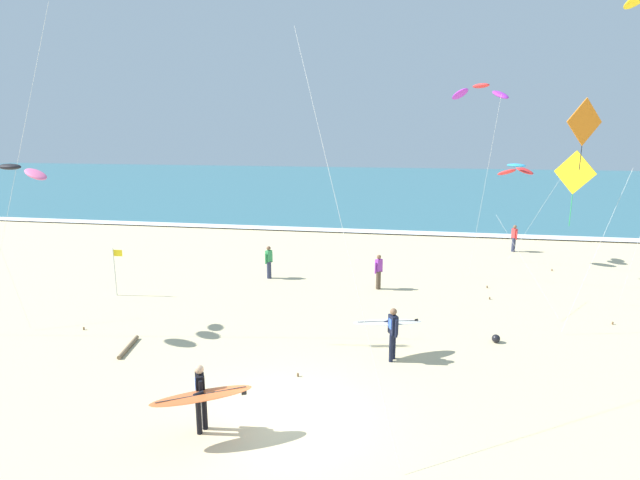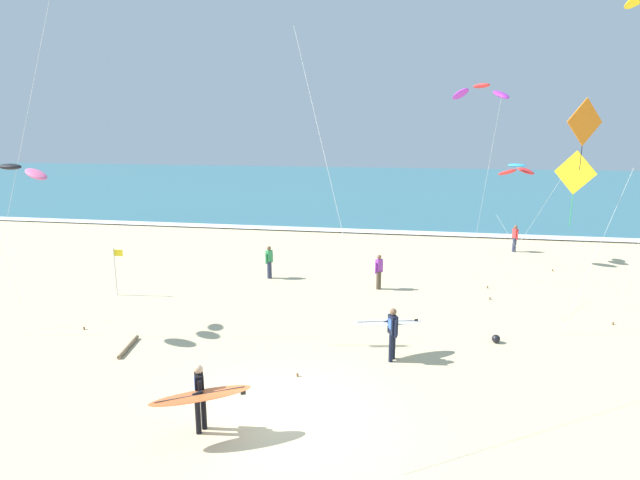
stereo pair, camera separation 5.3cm
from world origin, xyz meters
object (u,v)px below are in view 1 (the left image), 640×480
kite_diamond_golden_distant (573,176)px  bystander_purple_top (379,272)px  kite_diamond_amber_outer (585,127)px  lifeguard_flag (116,267)px  driftwood_log (128,347)px  kite_arc_scarlet_high (481,92)px  beach_ball (496,339)px  kite_arc_cobalt_far (516,170)px  bystander_red_top (514,238)px  bystander_green_top (269,262)px  kite_arc_charcoal_near (10,173)px  surfer_trailing (201,395)px  surfer_lead (391,326)px

kite_diamond_golden_distant → bystander_purple_top: kite_diamond_golden_distant is taller
kite_diamond_amber_outer → lifeguard_flag: size_ratio=3.83×
lifeguard_flag → driftwood_log: (3.38, -4.94, -1.20)m
kite_arc_scarlet_high → beach_ball: size_ratio=32.36×
kite_arc_cobalt_far → driftwood_log: bearing=-135.8°
beach_ball → kite_diamond_golden_distant: bearing=43.1°
bystander_red_top → bystander_green_top: 14.85m
kite_arc_charcoal_near → surfer_trailing: bearing=-29.8°
kite_arc_charcoal_near → bystander_red_top: (19.36, 15.48, -4.80)m
surfer_trailing → kite_diamond_amber_outer: 14.15m
kite_arc_charcoal_near → kite_diamond_golden_distant: 19.35m
kite_arc_cobalt_far → bystander_purple_top: 10.05m
surfer_lead → beach_ball: 4.03m
kite_arc_scarlet_high → bystander_purple_top: 9.33m
kite_arc_scarlet_high → lifeguard_flag: size_ratio=4.31×
bystander_red_top → driftwood_log: bearing=-132.8°
kite_arc_charcoal_near → beach_ball: size_ratio=21.18×
kite_diamond_golden_distant → bystander_purple_top: bearing=158.3°
kite_arc_cobalt_far → driftwood_log: size_ratio=3.23×
surfer_trailing → kite_diamond_golden_distant: (10.27, 9.18, 4.39)m
kite_diamond_golden_distant → bystander_red_top: bearing=87.5°
kite_arc_scarlet_high → kite_diamond_golden_distant: kite_arc_scarlet_high is taller
bystander_purple_top → driftwood_log: bystander_purple_top is taller
surfer_lead → kite_diamond_golden_distant: kite_diamond_golden_distant is taller
kite_diamond_golden_distant → driftwood_log: bearing=-160.8°
kite_diamond_amber_outer → beach_ball: (-2.42, -1.13, -6.98)m
kite_diamond_golden_distant → bystander_green_top: size_ratio=3.98×
surfer_lead → beach_ball: surfer_lead is taller
bystander_red_top → surfer_lead: bearing=-113.1°
surfer_trailing → bystander_green_top: (-1.93, 12.69, -0.24)m
surfer_lead → kite_arc_scarlet_high: kite_arc_scarlet_high is taller
surfer_trailing → bystander_green_top: bearing=98.6°
bystander_red_top → kite_arc_cobalt_far: bearing=-106.1°
bystander_green_top → bystander_purple_top: 5.36m
kite_arc_charcoal_near → driftwood_log: kite_arc_charcoal_near is taller
driftwood_log → bystander_green_top: bearing=74.4°
lifeguard_flag → kite_arc_cobalt_far: bearing=27.0°
lifeguard_flag → bystander_red_top: bearing=31.6°
bystander_purple_top → driftwood_log: size_ratio=0.97×
kite_arc_cobalt_far → bystander_green_top: bearing=-155.7°
kite_diamond_amber_outer → kite_arc_cobalt_far: bearing=89.9°
surfer_lead → surfer_trailing: 6.46m
surfer_lead → bystander_red_top: (6.59, 15.48, -0.24)m
kite_arc_cobalt_far → kite_diamond_golden_distant: (0.18, -8.94, 0.47)m
kite_arc_scarlet_high → bystander_red_top: size_ratio=5.70×
bystander_red_top → driftwood_log: bystander_red_top is taller
surfer_trailing → kite_arc_charcoal_near: size_ratio=0.39×
kite_diamond_golden_distant → kite_arc_charcoal_near: bearing=-167.3°
surfer_trailing → bystander_green_top: surfer_trailing is taller
kite_arc_cobalt_far → bystander_red_top: bearing=73.9°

